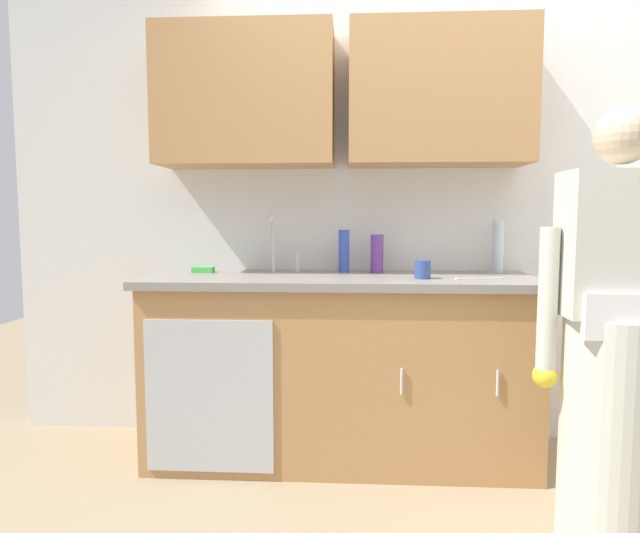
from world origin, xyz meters
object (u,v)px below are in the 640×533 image
object	(u,v)px
cup_by_sink	(423,269)
bottle_water_tall	(344,251)
bottle_soap	(498,246)
knife_on_counter	(480,279)
person_at_sink	(612,367)
sponge	(203,270)
sink	(277,278)
bottle_water_short	(377,254)

from	to	relation	value
cup_by_sink	bottle_water_tall	bearing A→B (deg)	143.51
bottle_soap	knife_on_counter	distance (m)	0.41
person_at_sink	sponge	world-z (taller)	person_at_sink
sink	sponge	bearing A→B (deg)	164.55
person_at_sink	knife_on_counter	distance (m)	0.75
sink	bottle_water_short	size ratio (longest dim) A/B	2.48
sponge	sink	bearing A→B (deg)	-15.45
cup_by_sink	sink	bearing A→B (deg)	170.96
knife_on_counter	person_at_sink	bearing A→B (deg)	-72.98
sink	cup_by_sink	bearing A→B (deg)	-9.04
person_at_sink	bottle_water_short	distance (m)	1.26
person_at_sink	sponge	bearing A→B (deg)	153.77
bottle_water_short	bottle_soap	xyz separation A→B (m)	(0.65, 0.06, 0.04)
bottle_soap	sponge	distance (m)	1.58
sink	cup_by_sink	size ratio (longest dim) A/B	5.62
bottle_water_short	bottle_water_tall	size ratio (longest dim) A/B	0.89
cup_by_sink	person_at_sink	bearing A→B (deg)	-45.98
bottle_soap	knife_on_counter	bearing A→B (deg)	-116.68
cup_by_sink	knife_on_counter	xyz separation A→B (m)	(0.27, -0.01, -0.04)
sink	person_at_sink	distance (m)	1.54
bottle_soap	cup_by_sink	world-z (taller)	bottle_soap
person_at_sink	cup_by_sink	bearing A→B (deg)	134.02
person_at_sink	bottle_water_short	bearing A→B (deg)	132.03
sink	sponge	distance (m)	0.43
bottle_water_short	knife_on_counter	bearing A→B (deg)	-30.85
sink	cup_by_sink	xyz separation A→B (m)	(0.72, -0.11, 0.06)
sink	cup_by_sink	world-z (taller)	sink
knife_on_counter	sponge	world-z (taller)	sponge
bottle_water_short	sponge	xyz separation A→B (m)	(-0.93, -0.05, -0.09)
bottle_water_tall	knife_on_counter	size ratio (longest dim) A/B	0.94
sink	bottle_water_tall	xyz separation A→B (m)	(0.34, 0.17, 0.13)
sink	knife_on_counter	world-z (taller)	sink
sink	knife_on_counter	bearing A→B (deg)	-7.17
bottle_soap	cup_by_sink	distance (m)	0.56
bottle_water_short	cup_by_sink	size ratio (longest dim) A/B	2.27
bottle_water_short	bottle_soap	world-z (taller)	bottle_soap
sink	person_at_sink	xyz separation A→B (m)	(1.33, -0.74, -0.23)
person_at_sink	bottle_water_tall	distance (m)	1.39
bottle_water_short	cup_by_sink	distance (m)	0.35
knife_on_counter	sink	bearing A→B (deg)	161.18
bottle_water_short	knife_on_counter	xyz separation A→B (m)	(0.47, -0.28, -0.10)
cup_by_sink	bottle_water_short	bearing A→B (deg)	126.94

